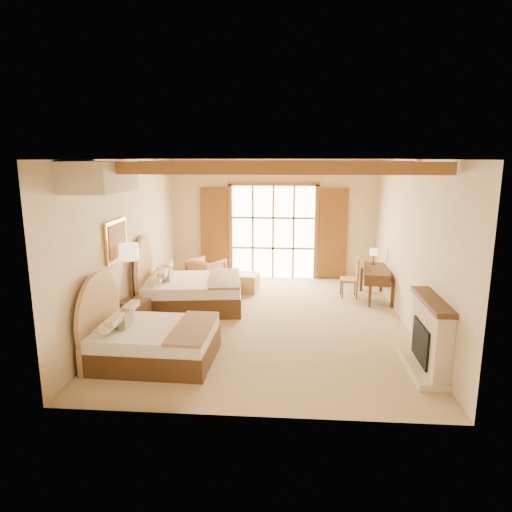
# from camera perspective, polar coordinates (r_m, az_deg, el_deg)

# --- Properties ---
(floor) EXTENTS (7.00, 7.00, 0.00)m
(floor) POSITION_cam_1_polar(r_m,az_deg,el_deg) (9.31, 1.27, -8.10)
(floor) COLOR tan
(floor) RESTS_ON ground
(wall_back) EXTENTS (5.50, 0.00, 5.50)m
(wall_back) POSITION_cam_1_polar(r_m,az_deg,el_deg) (12.34, 2.18, 4.58)
(wall_back) COLOR beige
(wall_back) RESTS_ON ground
(wall_left) EXTENTS (0.00, 7.00, 7.00)m
(wall_left) POSITION_cam_1_polar(r_m,az_deg,el_deg) (9.43, -15.62, 1.80)
(wall_left) COLOR beige
(wall_left) RESTS_ON ground
(wall_right) EXTENTS (0.00, 7.00, 7.00)m
(wall_right) POSITION_cam_1_polar(r_m,az_deg,el_deg) (9.16, 18.76, 1.31)
(wall_right) COLOR beige
(wall_right) RESTS_ON ground
(ceiling) EXTENTS (7.00, 7.00, 0.00)m
(ceiling) POSITION_cam_1_polar(r_m,az_deg,el_deg) (8.73, 1.37, 12.01)
(ceiling) COLOR #AC7B3B
(ceiling) RESTS_ON ground
(ceiling_beams) EXTENTS (5.39, 4.60, 0.18)m
(ceiling_beams) POSITION_cam_1_polar(r_m,az_deg,el_deg) (8.74, 1.36, 11.22)
(ceiling_beams) COLOR olive
(ceiling_beams) RESTS_ON ceiling
(french_doors) EXTENTS (3.95, 0.08, 2.60)m
(french_doors) POSITION_cam_1_polar(r_m,az_deg,el_deg) (12.33, 2.15, 2.93)
(french_doors) COLOR white
(french_doors) RESTS_ON ground
(fireplace) EXTENTS (0.46, 1.40, 1.16)m
(fireplace) POSITION_cam_1_polar(r_m,az_deg,el_deg) (7.56, 20.78, -9.69)
(fireplace) COLOR beige
(fireplace) RESTS_ON ground
(painting) EXTENTS (0.06, 0.95, 0.75)m
(painting) POSITION_cam_1_polar(r_m,az_deg,el_deg) (8.70, -17.04, 1.88)
(painting) COLOR gold
(painting) RESTS_ON wall_left
(canopy_valance) EXTENTS (0.70, 1.40, 0.45)m
(canopy_valance) POSITION_cam_1_polar(r_m,az_deg,el_deg) (7.31, -18.94, 9.38)
(canopy_valance) COLOR beige
(canopy_valance) RESTS_ON ceiling
(bed_near) EXTENTS (1.96, 1.50, 1.26)m
(bed_near) POSITION_cam_1_polar(r_m,az_deg,el_deg) (7.67, -13.67, -9.93)
(bed_near) COLOR #4B321C
(bed_near) RESTS_ON floor
(bed_far) EXTENTS (2.33, 1.87, 1.41)m
(bed_far) POSITION_cam_1_polar(r_m,az_deg,el_deg) (10.09, -8.93, -4.07)
(bed_far) COLOR #4B321C
(bed_far) RESTS_ON floor
(nightstand) EXTENTS (0.58, 0.58, 0.59)m
(nightstand) POSITION_cam_1_polar(r_m,az_deg,el_deg) (9.03, -15.02, -7.19)
(nightstand) COLOR #4B321C
(nightstand) RESTS_ON floor
(floor_lamp) EXTENTS (0.36, 0.36, 1.68)m
(floor_lamp) POSITION_cam_1_polar(r_m,az_deg,el_deg) (8.75, -15.52, -0.15)
(floor_lamp) COLOR #3D291F
(floor_lamp) RESTS_ON floor
(armchair) EXTENTS (1.06, 1.07, 0.72)m
(armchair) POSITION_cam_1_polar(r_m,az_deg,el_deg) (11.69, -6.26, -2.08)
(armchair) COLOR #B1764E
(armchair) RESTS_ON floor
(ottoman) EXTENTS (0.69, 0.69, 0.44)m
(ottoman) POSITION_cam_1_polar(r_m,az_deg,el_deg) (11.25, -1.35, -3.33)
(ottoman) COLOR tan
(ottoman) RESTS_ON floor
(desk) EXTENTS (0.77, 1.42, 0.73)m
(desk) POSITION_cam_1_polar(r_m,az_deg,el_deg) (10.96, 14.78, -3.23)
(desk) COLOR #4B321C
(desk) RESTS_ON floor
(desk_chair) EXTENTS (0.46, 0.46, 0.96)m
(desk_chair) POSITION_cam_1_polar(r_m,az_deg,el_deg) (10.99, 11.66, -3.54)
(desk_chair) COLOR #B87F4F
(desk_chair) RESTS_ON floor
(desk_lamp) EXTENTS (0.19, 0.19, 0.38)m
(desk_lamp) POSITION_cam_1_polar(r_m,az_deg,el_deg) (11.24, 14.52, 0.42)
(desk_lamp) COLOR #3D291F
(desk_lamp) RESTS_ON desk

